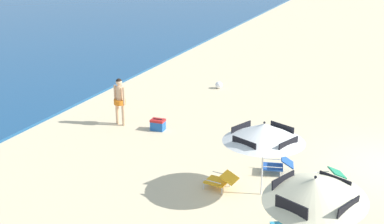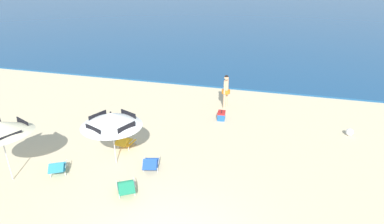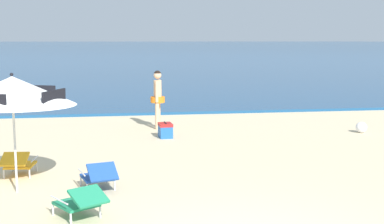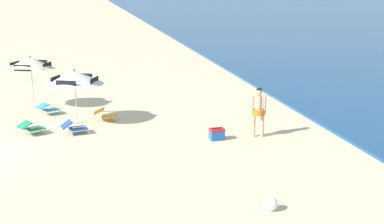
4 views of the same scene
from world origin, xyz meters
name	(u,v)px [view 2 (image 2 of 4)]	position (x,y,z in m)	size (l,w,h in m)	color
beach_umbrella_striped_main	(111,119)	(-3.27, 3.55, 1.81)	(2.75, 2.74, 2.11)	silver
lounge_chair_under_umbrella	(125,142)	(-3.42, 4.65, 0.27)	(0.64, 0.93, 0.51)	gold
lounge_chair_beside_umbrella	(151,163)	(-1.83, 3.47, 0.27)	(0.74, 1.00, 0.53)	#1E4799
lounge_chair_facing_sea	(126,187)	(-2.08, 1.97, 0.27)	(0.91, 1.02, 0.51)	#1E7F56
lounge_chair_spare_folded	(57,168)	(-4.90, 2.36, 0.28)	(0.88, 1.01, 0.50)	teal
person_standing_near_shore	(226,89)	(-0.20, 9.83, 1.02)	(0.43, 0.52, 1.76)	#D8A87F
cooler_box	(221,116)	(-0.13, 8.32, 0.20)	(0.39, 0.52, 0.43)	#1E56A8
beach_ball	(350,132)	(5.56, 8.16, 0.16)	(0.32, 0.32, 0.32)	white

